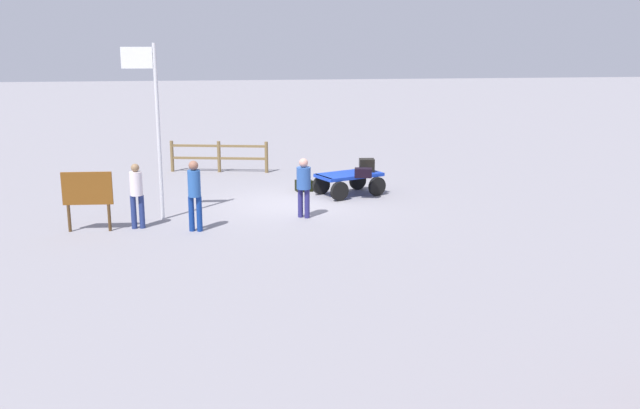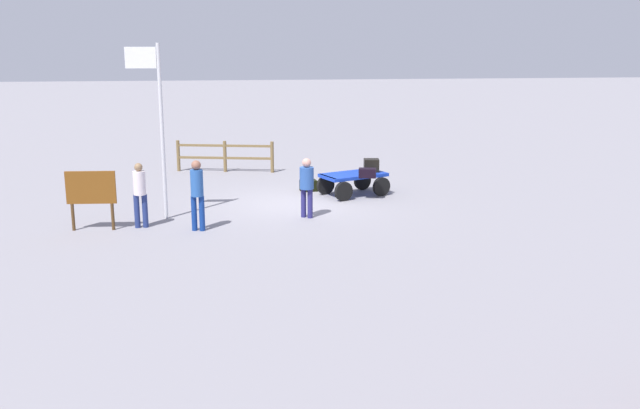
{
  "view_description": "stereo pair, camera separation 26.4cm",
  "coord_description": "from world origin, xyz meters",
  "px_view_note": "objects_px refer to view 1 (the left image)",
  "views": [
    {
      "loc": [
        2.0,
        20.07,
        4.75
      ],
      "look_at": [
        0.06,
        6.0,
        1.39
      ],
      "focal_mm": 40.07,
      "sensor_mm": 36.0,
      "label": 1
    },
    {
      "loc": [
        1.74,
        20.1,
        4.75
      ],
      "look_at": [
        0.06,
        6.0,
        1.39
      ],
      "focal_mm": 40.07,
      "sensor_mm": 36.0,
      "label": 2
    }
  ],
  "objects_px": {
    "suitcase_grey": "(363,173)",
    "flagpole": "(154,117)",
    "worker_trailing": "(194,191)",
    "suitcase_olive": "(304,186)",
    "worker_supervisor": "(137,192)",
    "luggage_cart": "(349,180)",
    "suitcase_navy": "(367,165)",
    "signboard": "(87,192)",
    "worker_lead": "(304,183)"
  },
  "relations": [
    {
      "from": "suitcase_grey",
      "to": "flagpole",
      "type": "xyz_separation_m",
      "value": [
        5.83,
        1.57,
        1.9
      ]
    },
    {
      "from": "worker_trailing",
      "to": "flagpole",
      "type": "relative_size",
      "value": 0.39
    },
    {
      "from": "suitcase_olive",
      "to": "worker_supervisor",
      "type": "xyz_separation_m",
      "value": [
        4.67,
        3.86,
        0.78
      ]
    },
    {
      "from": "luggage_cart",
      "to": "worker_trailing",
      "type": "distance_m",
      "value": 5.77
    },
    {
      "from": "luggage_cart",
      "to": "suitcase_grey",
      "type": "relative_size",
      "value": 3.99
    },
    {
      "from": "suitcase_navy",
      "to": "suitcase_olive",
      "type": "distance_m",
      "value": 2.09
    },
    {
      "from": "suitcase_navy",
      "to": "suitcase_olive",
      "type": "height_order",
      "value": "suitcase_navy"
    },
    {
      "from": "suitcase_navy",
      "to": "flagpole",
      "type": "bearing_deg",
      "value": 22.09
    },
    {
      "from": "suitcase_olive",
      "to": "worker_trailing",
      "type": "relative_size",
      "value": 0.31
    },
    {
      "from": "suitcase_grey",
      "to": "worker_supervisor",
      "type": "xyz_separation_m",
      "value": [
        6.27,
        2.43,
        0.14
      ]
    },
    {
      "from": "worker_trailing",
      "to": "signboard",
      "type": "height_order",
      "value": "worker_trailing"
    },
    {
      "from": "suitcase_navy",
      "to": "worker_supervisor",
      "type": "bearing_deg",
      "value": 27.0
    },
    {
      "from": "worker_supervisor",
      "to": "flagpole",
      "type": "distance_m",
      "value": 2.01
    },
    {
      "from": "suitcase_olive",
      "to": "signboard",
      "type": "xyz_separation_m",
      "value": [
        5.84,
        3.98,
        0.83
      ]
    },
    {
      "from": "signboard",
      "to": "suitcase_navy",
      "type": "bearing_deg",
      "value": -155.87
    },
    {
      "from": "suitcase_grey",
      "to": "suitcase_olive",
      "type": "height_order",
      "value": "suitcase_grey"
    },
    {
      "from": "suitcase_grey",
      "to": "worker_lead",
      "type": "height_order",
      "value": "worker_lead"
    },
    {
      "from": "worker_supervisor",
      "to": "flagpole",
      "type": "height_order",
      "value": "flagpole"
    },
    {
      "from": "suitcase_grey",
      "to": "suitcase_olive",
      "type": "xyz_separation_m",
      "value": [
        1.6,
        -1.44,
        -0.64
      ]
    },
    {
      "from": "suitcase_grey",
      "to": "suitcase_navy",
      "type": "xyz_separation_m",
      "value": [
        -0.29,
        -0.92,
        0.06
      ]
    },
    {
      "from": "suitcase_grey",
      "to": "worker_trailing",
      "type": "height_order",
      "value": "worker_trailing"
    },
    {
      "from": "suitcase_grey",
      "to": "flagpole",
      "type": "bearing_deg",
      "value": 15.06
    },
    {
      "from": "suitcase_navy",
      "to": "worker_trailing",
      "type": "xyz_separation_m",
      "value": [
        5.11,
        3.81,
        0.16
      ]
    },
    {
      "from": "luggage_cart",
      "to": "suitcase_navy",
      "type": "distance_m",
      "value": 0.77
    },
    {
      "from": "suitcase_olive",
      "to": "flagpole",
      "type": "height_order",
      "value": "flagpole"
    },
    {
      "from": "suitcase_grey",
      "to": "worker_lead",
      "type": "bearing_deg",
      "value": 43.72
    },
    {
      "from": "suitcase_olive",
      "to": "luggage_cart",
      "type": "bearing_deg",
      "value": 149.32
    },
    {
      "from": "suitcase_olive",
      "to": "worker_lead",
      "type": "xyz_separation_m",
      "value": [
        0.39,
        3.34,
        0.78
      ]
    },
    {
      "from": "suitcase_navy",
      "to": "worker_supervisor",
      "type": "distance_m",
      "value": 7.37
    },
    {
      "from": "worker_lead",
      "to": "flagpole",
      "type": "relative_size",
      "value": 0.35
    },
    {
      "from": "worker_trailing",
      "to": "worker_supervisor",
      "type": "bearing_deg",
      "value": -17.96
    },
    {
      "from": "suitcase_grey",
      "to": "worker_supervisor",
      "type": "distance_m",
      "value": 6.73
    },
    {
      "from": "suitcase_olive",
      "to": "worker_lead",
      "type": "height_order",
      "value": "worker_lead"
    },
    {
      "from": "suitcase_grey",
      "to": "signboard",
      "type": "height_order",
      "value": "signboard"
    },
    {
      "from": "suitcase_navy",
      "to": "worker_trailing",
      "type": "height_order",
      "value": "worker_trailing"
    },
    {
      "from": "suitcase_olive",
      "to": "flagpole",
      "type": "bearing_deg",
      "value": 35.41
    },
    {
      "from": "suitcase_grey",
      "to": "flagpole",
      "type": "height_order",
      "value": "flagpole"
    },
    {
      "from": "luggage_cart",
      "to": "suitcase_grey",
      "type": "distance_m",
      "value": 0.82
    },
    {
      "from": "luggage_cart",
      "to": "signboard",
      "type": "xyz_separation_m",
      "value": [
        7.12,
        3.22,
        0.52
      ]
    },
    {
      "from": "suitcase_grey",
      "to": "luggage_cart",
      "type": "bearing_deg",
      "value": -64.61
    },
    {
      "from": "suitcase_olive",
      "to": "signboard",
      "type": "height_order",
      "value": "signboard"
    },
    {
      "from": "worker_lead",
      "to": "worker_trailing",
      "type": "relative_size",
      "value": 0.9
    },
    {
      "from": "worker_trailing",
      "to": "worker_supervisor",
      "type": "relative_size",
      "value": 1.07
    },
    {
      "from": "signboard",
      "to": "worker_lead",
      "type": "bearing_deg",
      "value": -173.27
    },
    {
      "from": "worker_trailing",
      "to": "flagpole",
      "type": "xyz_separation_m",
      "value": [
        1.01,
        -1.33,
        1.68
      ]
    },
    {
      "from": "worker_lead",
      "to": "signboard",
      "type": "height_order",
      "value": "worker_lead"
    },
    {
      "from": "worker_trailing",
      "to": "signboard",
      "type": "bearing_deg",
      "value": -7.63
    },
    {
      "from": "worker_lead",
      "to": "suitcase_grey",
      "type": "bearing_deg",
      "value": -136.28
    },
    {
      "from": "suitcase_grey",
      "to": "signboard",
      "type": "relative_size",
      "value": 0.37
    },
    {
      "from": "worker_trailing",
      "to": "worker_supervisor",
      "type": "distance_m",
      "value": 1.53
    }
  ]
}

